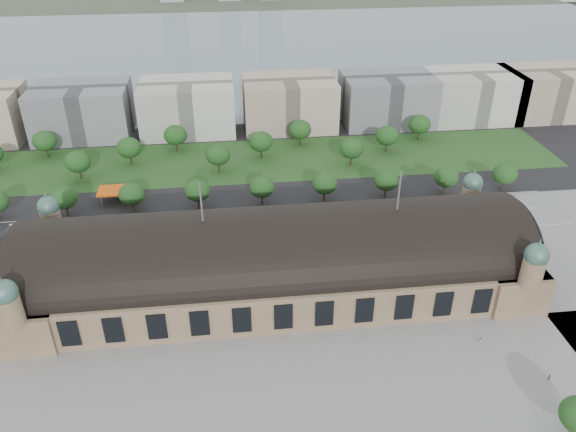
{
  "coord_description": "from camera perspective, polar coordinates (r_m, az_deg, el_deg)",
  "views": [
    {
      "loc": [
        -12.28,
        -134.1,
        104.99
      ],
      "look_at": [
        5.94,
        19.33,
        14.0
      ],
      "focal_mm": 35.0,
      "sensor_mm": 36.0,
      "label": 1
    }
  ],
  "objects": [
    {
      "name": "tree_row_5",
      "position": [
        211.37,
        -2.68,
        2.97
      ],
      "size": [
        9.6,
        9.6,
        11.52
      ],
      "color": "#2D2116",
      "rests_on": "ground"
    },
    {
      "name": "office_6",
      "position": [
        310.15,
        18.2,
        11.55
      ],
      "size": [
        45.0,
        32.0,
        24.0
      ],
      "primitive_type": "cube",
      "color": "silver",
      "rests_on": "ground"
    },
    {
      "name": "pedestrian_0",
      "position": [
        160.82,
        18.93,
        -11.88
      ],
      "size": [
        0.95,
        0.63,
        1.83
      ],
      "primitive_type": "imported",
      "rotation": [
        0.0,
        0.0,
        -0.14
      ],
      "color": "gray",
      "rests_on": "ground"
    },
    {
      "name": "tree_belt_11",
      "position": [
        275.43,
        13.22,
        9.07
      ],
      "size": [
        10.4,
        10.4,
        12.48
      ],
      "color": "#2D2116",
      "rests_on": "ground"
    },
    {
      "name": "parked_car_3",
      "position": [
        189.33,
        -11.36,
        -3.6
      ],
      "size": [
        4.47,
        4.0,
        1.47
      ],
      "primitive_type": "imported",
      "rotation": [
        0.0,
        0.0,
        -0.92
      ],
      "color": "#585B60",
      "rests_on": "ground"
    },
    {
      "name": "office_2",
      "position": [
        290.82,
        -20.17,
        9.98
      ],
      "size": [
        45.0,
        32.0,
        24.0
      ],
      "primitive_type": "cube",
      "color": "gray",
      "rests_on": "ground"
    },
    {
      "name": "parked_car_0",
      "position": [
        195.57,
        -22.74,
        -4.46
      ],
      "size": [
        4.03,
        3.18,
        1.28
      ],
      "primitive_type": "imported",
      "rotation": [
        0.0,
        0.0,
        -1.03
      ],
      "color": "black",
      "rests_on": "ground"
    },
    {
      "name": "bus_west",
      "position": [
        195.66,
        -3.73,
        -1.4
      ],
      "size": [
        13.06,
        3.09,
        3.64
      ],
      "primitive_type": "imported",
      "rotation": [
        0.0,
        0.0,
        1.57
      ],
      "color": "#A8391A",
      "rests_on": "ground"
    },
    {
      "name": "ground",
      "position": [
        170.75,
        -1.22,
        -7.46
      ],
      "size": [
        900.0,
        900.0,
        0.0
      ],
      "primitive_type": "plane",
      "color": "black",
      "rests_on": "ground"
    },
    {
      "name": "parked_car_5",
      "position": [
        191.89,
        -13.16,
        -3.35
      ],
      "size": [
        5.37,
        4.07,
        1.36
      ],
      "primitive_type": "imported",
      "rotation": [
        0.0,
        0.0,
        -1.14
      ],
      "color": "#919599",
      "rests_on": "ground"
    },
    {
      "name": "parked_car_6",
      "position": [
        186.97,
        -7.38,
        -3.69
      ],
      "size": [
        5.43,
        4.04,
        1.46
      ],
      "primitive_type": "imported",
      "rotation": [
        0.0,
        0.0,
        -1.12
      ],
      "color": "black",
      "rests_on": "ground"
    },
    {
      "name": "tree_belt_5",
      "position": [
        260.85,
        -11.39,
        8.06
      ],
      "size": [
        10.4,
        10.4,
        12.48
      ],
      "color": "#2D2116",
      "rests_on": "ground"
    },
    {
      "name": "tree_belt_4",
      "position": [
        252.24,
        -15.85,
        6.7
      ],
      "size": [
        10.4,
        10.4,
        12.48
      ],
      "color": "#2D2116",
      "rests_on": "ground"
    },
    {
      "name": "pedestrian_1",
      "position": [
        157.18,
        25.01,
        -14.63
      ],
      "size": [
        0.74,
        0.68,
        1.69
      ],
      "primitive_type": "imported",
      "rotation": [
        0.0,
        0.0,
        0.6
      ],
      "color": "gray",
      "rests_on": "ground"
    },
    {
      "name": "traffic_car_5",
      "position": [
        207.54,
        4.56,
        0.24
      ],
      "size": [
        4.66,
        1.88,
        1.51
      ],
      "primitive_type": "imported",
      "rotation": [
        0.0,
        0.0,
        1.63
      ],
      "color": "slate",
      "rests_on": "ground"
    },
    {
      "name": "station",
      "position": [
        164.63,
        -1.26,
        -4.64
      ],
      "size": [
        150.0,
        48.4,
        44.3
      ],
      "color": "#977E5E",
      "rests_on": "ground"
    },
    {
      "name": "bus_east",
      "position": [
        197.87,
        9.07,
        -1.36
      ],
      "size": [
        13.23,
        4.09,
        3.63
      ],
      "primitive_type": "imported",
      "rotation": [
        0.0,
        0.0,
        1.65
      ],
      "color": "#B9B4AC",
      "rests_on": "ground"
    },
    {
      "name": "petrol_station",
      "position": [
        227.81,
        -16.55,
        2.53
      ],
      "size": [
        14.0,
        13.0,
        5.05
      ],
      "color": "#E2550D",
      "rests_on": "ground"
    },
    {
      "name": "traffic_car_6",
      "position": [
        216.0,
        20.88,
        -0.55
      ],
      "size": [
        6.02,
        3.11,
        1.62
      ],
      "primitive_type": "imported",
      "rotation": [
        0.0,
        0.0,
        -1.64
      ],
      "color": "silver",
      "rests_on": "ground"
    },
    {
      "name": "tree_row_2",
      "position": [
        219.3,
        -21.79,
        1.73
      ],
      "size": [
        9.6,
        9.6,
        11.52
      ],
      "color": "#2D2116",
      "rests_on": "ground"
    },
    {
      "name": "plaza_south",
      "position": [
        140.13,
        4.96,
        -18.18
      ],
      "size": [
        190.0,
        48.0,
        0.12
      ],
      "primitive_type": "cube",
      "color": "gray",
      "rests_on": "ground"
    },
    {
      "name": "traffic_car_4",
      "position": [
        201.78,
        -0.05,
        -0.59
      ],
      "size": [
        5.01,
        2.53,
        1.64
      ],
      "primitive_type": "imported",
      "rotation": [
        0.0,
        0.0,
        -1.44
      ],
      "color": "#171A40",
      "rests_on": "ground"
    },
    {
      "name": "office_4",
      "position": [
        284.66,
        0.12,
        11.43
      ],
      "size": [
        45.0,
        32.0,
        24.0
      ],
      "primitive_type": "cube",
      "color": "#C2B399",
      "rests_on": "ground"
    },
    {
      "name": "tree_belt_9",
      "position": [
        243.66,
        6.48,
        6.85
      ],
      "size": [
        10.4,
        10.4,
        12.48
      ],
      "color": "#2D2116",
      "rests_on": "ground"
    },
    {
      "name": "tree_row_4",
      "position": [
        211.34,
        -9.18,
        2.58
      ],
      "size": [
        9.6,
        9.6,
        11.52
      ],
      "color": "#2D2116",
      "rests_on": "ground"
    },
    {
      "name": "tree_belt_7",
      "position": [
        249.24,
        -2.75,
        7.57
      ],
      "size": [
        10.4,
        10.4,
        12.48
      ],
      "color": "#2D2116",
      "rests_on": "ground"
    },
    {
      "name": "parked_car_1",
      "position": [
        199.38,
        -24.96,
        -4.28
      ],
      "size": [
        5.44,
        3.92,
        1.38
      ],
      "primitive_type": "imported",
      "rotation": [
        0.0,
        0.0,
        -1.2
      ],
      "color": "maroon",
      "rests_on": "ground"
    },
    {
      "name": "parked_car_4",
      "position": [
        190.46,
        -16.73,
        -4.18
      ],
      "size": [
        4.46,
        3.48,
        1.42
      ],
      "primitive_type": "imported",
      "rotation": [
        0.0,
        0.0,
        -1.03
      ],
      "color": "white",
      "rests_on": "ground"
    },
    {
      "name": "parked_car_2",
      "position": [
        192.82,
        -15.07,
        -3.44
      ],
      "size": [
        5.21,
        4.2,
        1.42
      ],
      "primitive_type": "imported",
      "rotation": [
        0.0,
        0.0,
        -1.03
      ],
      "color": "#161D40",
      "rests_on": "ground"
    },
    {
      "name": "traffic_car_3",
      "position": [
        210.58,
        -8.98,
        0.42
      ],
      "size": [
        5.59,
        2.71,
        1.57
      ],
      "primitive_type": "imported",
      "rotation": [
        0.0,
        0.0,
        1.67
      ],
      "color": "maroon",
      "rests_on": "ground"
    },
    {
      "name": "lake",
      "position": [
        444.84,
        -5.22,
        16.72
      ],
      "size": [
        700.0,
        320.0,
        0.08
      ],
      "primitive_type": "cube",
      "color": "slate",
      "rests_on": "ground"
    },
    {
      "name": "traffic_car_2",
      "position": [
        201.52,
        -15.22,
        -1.85
      ],
      "size": [
        5.6,
        2.75,
        1.53
      ],
      "primitive_type": "imported",
      "rotation": [
        0.0,
        0.0,
        -1.53
      ],
      "color": "black",
      "rests_on": "ground"
    },
    {
      "name": "tree_row_9",
      "position": [
        237.17,
        21.18,
        4.03
      ],
      "size": [
        9.6,
        9.6,
        11.52
      ],
      "color": "#2D2116",
      "rests_on": "ground"
    },
    {
      "name": "office_3",
      "position": [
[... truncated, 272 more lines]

